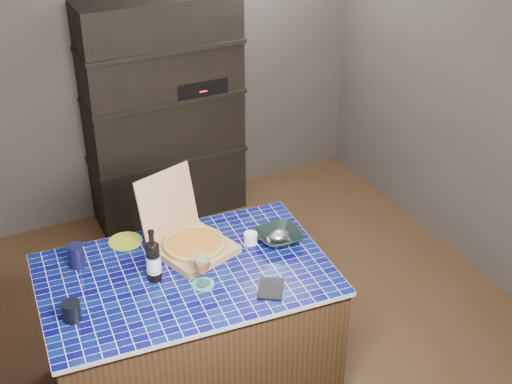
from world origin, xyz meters
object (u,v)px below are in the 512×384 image
mead_bottle (153,260)px  bowl (279,237)px  kitchen_island (189,333)px  dvd_case (271,289)px  pizza_box (191,242)px  wine_glass (202,264)px

mead_bottle → bowl: size_ratio=1.20×
kitchen_island → bowl: (0.59, 0.04, 0.45)m
dvd_case → bowl: size_ratio=0.71×
kitchen_island → mead_bottle: (-0.16, 0.02, 0.54)m
kitchen_island → pizza_box: size_ratio=2.93×
pizza_box → mead_bottle: (-0.27, -0.16, 0.06)m
wine_glass → dvd_case: size_ratio=1.06×
wine_glass → dvd_case: wine_glass is taller
pizza_box → dvd_case: 0.57m
mead_bottle → kitchen_island: bearing=-7.4°
wine_glass → bowl: size_ratio=0.75×
kitchen_island → dvd_case: size_ratio=8.97×
kitchen_island → dvd_case: (0.35, -0.34, 0.43)m
pizza_box → mead_bottle: bearing=-167.6°
kitchen_island → wine_glass: wine_glass is taller
kitchen_island → pizza_box: bearing=63.0°
mead_bottle → dvd_case: 0.63m
wine_glass → bowl: wine_glass is taller
kitchen_island → wine_glass: bearing=-66.8°
kitchen_island → wine_glass: 0.58m
mead_bottle → bowl: (0.76, 0.02, -0.09)m
wine_glass → dvd_case: bearing=-33.6°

